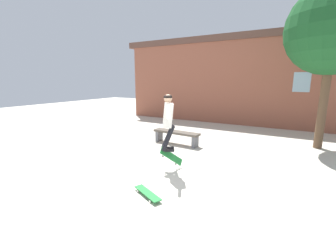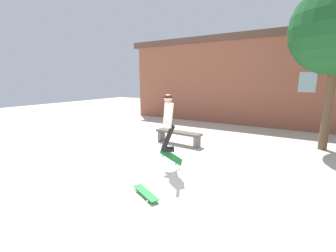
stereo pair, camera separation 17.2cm
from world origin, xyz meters
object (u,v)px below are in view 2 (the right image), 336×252
skater (168,118)px  skateboard_resting (146,193)px  park_bench (178,135)px  skateboard_flipping (171,157)px

skater → skateboard_resting: size_ratio=1.78×
skater → skateboard_resting: (0.31, -1.40, -1.36)m
park_bench → skater: skater is taller
park_bench → skateboard_flipping: skateboard_flipping is taller
skateboard_flipping → skateboard_resting: (0.25, -1.49, -0.30)m
park_bench → skateboard_flipping: bearing=-61.7°
skater → skateboard_flipping: bearing=26.2°
park_bench → skater: (0.99, -2.36, 1.07)m
park_bench → skateboard_flipping: 2.50m
skater → skateboard_resting: skater is taller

